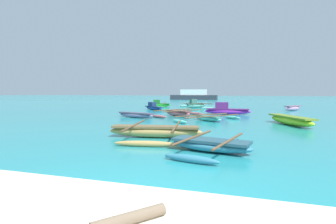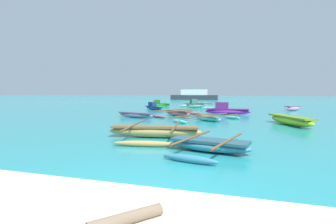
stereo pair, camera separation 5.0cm
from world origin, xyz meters
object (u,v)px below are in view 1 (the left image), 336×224
(moored_boat_7, at_px, (155,131))
(moored_boat_9, at_px, (195,105))
(moored_boat_1, at_px, (154,107))
(moored_boat_8, at_px, (293,108))
(driftwood_0, at_px, (130,218))
(moored_boat_2, at_px, (159,104))
(moored_boat_4, at_px, (291,120))
(moored_boat_5, at_px, (211,145))
(moored_boat_6, at_px, (178,113))
(moored_boat_3, at_px, (136,115))
(moored_boat_0, at_px, (226,110))
(distant_ferry, at_px, (194,96))
(moored_boat_10, at_px, (208,118))

(moored_boat_7, height_order, moored_boat_9, moored_boat_9)
(moored_boat_1, height_order, moored_boat_8, moored_boat_1)
(moored_boat_7, bearing_deg, driftwood_0, -82.69)
(moored_boat_2, distance_m, moored_boat_4, 19.23)
(moored_boat_5, relative_size, moored_boat_6, 0.80)
(moored_boat_3, xyz_separation_m, moored_boat_9, (1.82, 12.23, 0.11))
(moored_boat_1, height_order, moored_boat_5, moored_boat_1)
(moored_boat_0, distance_m, driftwood_0, 18.30)
(driftwood_0, distance_m, distant_ferry, 57.20)
(moored_boat_3, distance_m, moored_boat_6, 3.15)
(moored_boat_1, bearing_deg, moored_boat_4, -0.64)
(moored_boat_7, bearing_deg, moored_boat_5, -46.49)
(moored_boat_5, distance_m, moored_boat_9, 21.57)
(moored_boat_4, distance_m, distant_ferry, 45.98)
(moored_boat_3, height_order, moored_boat_7, moored_boat_7)
(driftwood_0, bearing_deg, moored_boat_7, 107.00)
(driftwood_0, bearing_deg, moored_boat_3, 113.62)
(moored_boat_10, bearing_deg, moored_boat_3, -147.10)
(moored_boat_4, xyz_separation_m, driftwood_0, (-3.65, -12.47, -0.07))
(moored_boat_8, distance_m, driftwood_0, 24.89)
(moored_boat_0, distance_m, moored_boat_6, 4.24)
(moored_boat_1, bearing_deg, moored_boat_3, -40.27)
(moored_boat_1, distance_m, moored_boat_3, 8.03)
(moored_boat_4, relative_size, moored_boat_5, 1.10)
(moored_boat_0, bearing_deg, moored_boat_4, -58.69)
(moored_boat_3, height_order, moored_boat_10, same)
(moored_boat_6, bearing_deg, moored_boat_2, 148.42)
(moored_boat_9, bearing_deg, moored_boat_1, -178.04)
(moored_boat_7, relative_size, moored_boat_8, 1.98)
(moored_boat_4, height_order, moored_boat_9, moored_boat_9)
(moored_boat_1, relative_size, moored_boat_9, 0.58)
(moored_boat_6, distance_m, moored_boat_10, 3.52)
(moored_boat_6, relative_size, moored_boat_8, 2.05)
(moored_boat_0, bearing_deg, moored_boat_7, -101.12)
(moored_boat_9, xyz_separation_m, distant_ferry, (-6.24, 30.27, 0.63))
(moored_boat_3, distance_m, moored_boat_4, 9.74)
(moored_boat_1, relative_size, moored_boat_10, 0.60)
(moored_boat_5, bearing_deg, moored_boat_7, 155.56)
(moored_boat_6, height_order, distant_ferry, distant_ferry)
(moored_boat_1, height_order, driftwood_0, moored_boat_1)
(moored_boat_0, distance_m, moored_boat_2, 12.33)
(driftwood_0, bearing_deg, moored_boat_0, 90.62)
(moored_boat_10, bearing_deg, moored_boat_7, -60.53)
(moored_boat_6, bearing_deg, moored_boat_8, 77.08)
(moored_boat_9, relative_size, distant_ferry, 0.42)
(moored_boat_5, distance_m, moored_boat_8, 20.06)
(moored_boat_1, bearing_deg, moored_boat_5, -26.09)
(moored_boat_9, bearing_deg, moored_boat_4, -110.15)
(moored_boat_5, distance_m, moored_boat_7, 3.00)
(moored_boat_1, xyz_separation_m, moored_boat_2, (-1.30, 5.45, 0.01))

